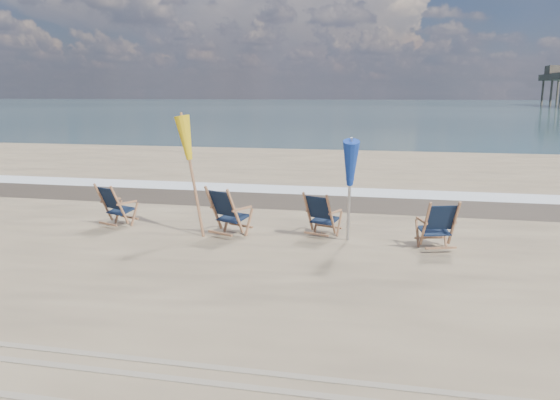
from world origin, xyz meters
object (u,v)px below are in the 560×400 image
(beach_chair_0, at_px, (120,207))
(beach_chair_3, at_px, (454,226))
(beach_chair_1, at_px, (235,214))
(umbrella_yellow, at_px, (192,144))
(umbrella_blue, at_px, (350,164))
(beach_chair_2, at_px, (331,216))

(beach_chair_0, xyz_separation_m, beach_chair_3, (6.57, -0.21, 0.00))
(beach_chair_1, distance_m, umbrella_yellow, 1.58)
(beach_chair_1, distance_m, umbrella_blue, 2.37)
(beach_chair_2, height_order, umbrella_yellow, umbrella_yellow)
(umbrella_yellow, bearing_deg, beach_chair_1, -8.72)
(beach_chair_0, height_order, beach_chair_1, beach_chair_1)
(beach_chair_0, relative_size, umbrella_blue, 0.46)
(beach_chair_0, distance_m, umbrella_blue, 4.82)
(umbrella_blue, bearing_deg, umbrella_yellow, 179.83)
(umbrella_yellow, distance_m, umbrella_blue, 3.04)
(beach_chair_3, height_order, umbrella_yellow, umbrella_yellow)
(beach_chair_3, relative_size, umbrella_blue, 0.46)
(umbrella_yellow, bearing_deg, beach_chair_3, -0.78)
(beach_chair_0, bearing_deg, umbrella_yellow, -162.21)
(beach_chair_1, height_order, umbrella_yellow, umbrella_yellow)
(beach_chair_0, relative_size, beach_chair_1, 0.92)
(beach_chair_2, bearing_deg, beach_chair_1, 33.42)
(beach_chair_3, distance_m, umbrella_blue, 2.13)
(beach_chair_0, height_order, umbrella_blue, umbrella_blue)
(beach_chair_0, xyz_separation_m, beach_chair_1, (2.56, -0.28, 0.04))
(beach_chair_1, xyz_separation_m, beach_chair_3, (4.01, 0.07, -0.04))
(umbrella_blue, bearing_deg, beach_chair_3, -1.77)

